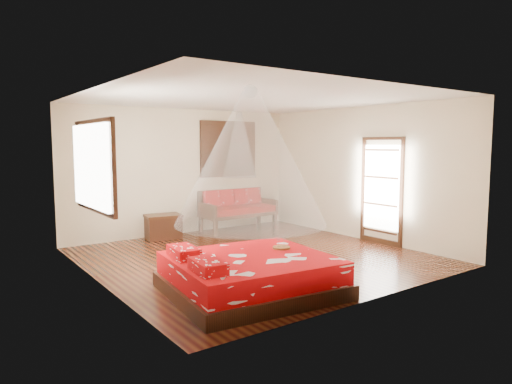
% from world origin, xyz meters
% --- Properties ---
extents(room, '(5.54, 5.54, 2.84)m').
position_xyz_m(room, '(0.00, 0.00, 1.40)').
color(room, black).
rests_on(room, ground).
extents(bed, '(2.35, 2.17, 0.64)m').
position_xyz_m(bed, '(-1.23, -1.60, 0.25)').
color(bed, black).
rests_on(bed, floor).
extents(daybed, '(1.77, 0.79, 0.94)m').
position_xyz_m(daybed, '(1.17, 2.38, 0.52)').
color(daybed, black).
rests_on(daybed, floor).
extents(storage_chest, '(0.83, 0.66, 0.52)m').
position_xyz_m(storage_chest, '(-0.67, 2.45, 0.26)').
color(storage_chest, black).
rests_on(storage_chest, floor).
extents(shutter_panel, '(1.52, 0.06, 1.32)m').
position_xyz_m(shutter_panel, '(1.17, 2.72, 1.90)').
color(shutter_panel, black).
rests_on(shutter_panel, wall_back).
extents(window_left, '(0.10, 1.74, 1.34)m').
position_xyz_m(window_left, '(-2.71, 0.20, 1.70)').
color(window_left, black).
rests_on(window_left, wall_left).
extents(glazed_door, '(0.08, 1.02, 2.16)m').
position_xyz_m(glazed_door, '(2.72, -0.60, 1.07)').
color(glazed_door, black).
rests_on(glazed_door, floor).
extents(wine_tray, '(0.26, 0.26, 0.21)m').
position_xyz_m(wine_tray, '(-0.57, -1.47, 0.55)').
color(wine_tray, brown).
rests_on(wine_tray, bed).
extents(mosquito_net_main, '(2.03, 2.03, 1.80)m').
position_xyz_m(mosquito_net_main, '(-1.21, -1.60, 1.85)').
color(mosquito_net_main, white).
rests_on(mosquito_net_main, ceiling).
extents(mosquito_net_daybed, '(0.80, 0.80, 1.50)m').
position_xyz_m(mosquito_net_daybed, '(1.17, 2.25, 2.00)').
color(mosquito_net_daybed, white).
rests_on(mosquito_net_daybed, ceiling).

